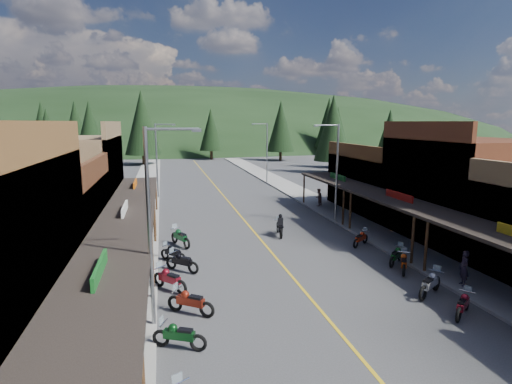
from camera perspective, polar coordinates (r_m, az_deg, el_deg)
ground at (r=23.86m, az=3.47°, el=-10.03°), size 220.00×220.00×0.00m
centerline at (r=42.75m, az=-4.24°, el=-1.03°), size 0.15×90.00×0.01m
sidewalk_west at (r=42.29m, az=-15.96°, el=-1.42°), size 3.40×94.00×0.15m
sidewalk_east at (r=44.89m, az=6.79°, el=-0.45°), size 3.40×94.00×0.15m
shop_west_2 at (r=24.91m, az=-29.84°, el=-4.43°), size 10.90×9.00×6.20m
shop_west_3 at (r=33.87m, az=-25.51°, el=1.14°), size 10.90×10.20×8.20m
shop_east_2 at (r=31.14m, az=27.65°, el=0.27°), size 10.90×9.00×8.20m
shop_east_3 at (r=38.93m, az=18.30°, el=1.17°), size 10.90×10.20×6.20m
streetlight_0 at (r=15.90m, az=-14.50°, el=-3.81°), size 2.16×0.18×8.00m
streetlight_1 at (r=43.61m, az=-13.82°, el=4.84°), size 2.16×0.18×8.00m
streetlight_2 at (r=32.60m, az=11.27°, el=3.28°), size 2.16×0.18×8.00m
streetlight_3 at (r=53.32m, az=1.43°, el=6.02°), size 2.16×0.18×8.00m
ridge_hill at (r=156.80m, az=-10.92°, el=6.84°), size 310.00×140.00×60.00m
pine_1 at (r=93.12m, az=-24.35°, el=8.56°), size 5.88×5.88×12.50m
pine_2 at (r=79.53m, az=-15.98°, el=9.50°), size 6.72×6.72×14.00m
pine_3 at (r=88.10m, az=-6.46°, el=8.85°), size 5.04×5.04×11.00m
pine_4 at (r=85.07m, az=3.55°, el=9.36°), size 5.88×5.88×12.50m
pine_5 at (r=101.86m, az=10.35°, el=9.75°), size 6.72×6.72×14.00m
pine_6 at (r=100.31m, az=18.54°, el=8.53°), size 5.04×5.04×11.00m
pine_7 at (r=100.74m, az=-28.22°, el=8.31°), size 5.88×5.88×12.50m
pine_8 at (r=63.41m, az=-27.59°, el=6.90°), size 4.48×4.48×10.00m
pine_9 at (r=73.14m, az=11.54°, el=8.41°), size 4.93×4.93×10.80m
pine_10 at (r=72.39m, az=-22.61°, el=8.15°), size 5.38×5.38×11.60m
pine_11 at (r=65.10m, az=10.93°, el=8.96°), size 5.82×5.82×12.40m
bike_west_4 at (r=15.58m, az=-10.92°, el=-19.33°), size 2.13×1.49×1.16m
bike_west_5 at (r=17.88m, az=-9.34°, el=-15.07°), size 2.23×1.89×1.27m
bike_west_6 at (r=20.33m, az=-12.23°, el=-11.94°), size 2.04×2.22×1.30m
bike_west_7 at (r=22.65m, az=-10.53°, el=-9.66°), size 2.08×1.97×1.23m
bike_west_8 at (r=24.36m, az=-11.77°, el=-8.45°), size 1.78×1.82×1.09m
bike_west_9 at (r=27.09m, az=-10.76°, el=-6.25°), size 1.72×2.44×1.33m
bike_east_4 at (r=19.63m, az=27.48°, el=-13.98°), size 1.97×1.71×1.13m
bike_east_5 at (r=21.07m, az=23.62°, el=-11.81°), size 2.30×1.82×1.28m
bike_east_6 at (r=23.67m, az=20.36°, el=-9.33°), size 1.67×2.10×1.17m
bike_east_7 at (r=24.74m, az=19.41°, el=-8.46°), size 1.98×1.79×1.15m
bike_east_8 at (r=27.60m, az=14.73°, el=-6.35°), size 1.94×1.67×1.11m
rider_on_bike at (r=29.01m, az=3.38°, el=-4.99°), size 1.05×2.29×1.68m
pedestrian_east_a at (r=22.53m, az=27.58°, el=-9.61°), size 0.59×0.74×1.79m
pedestrian_east_b at (r=38.92m, az=8.91°, el=-0.74°), size 0.94×0.86×1.68m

